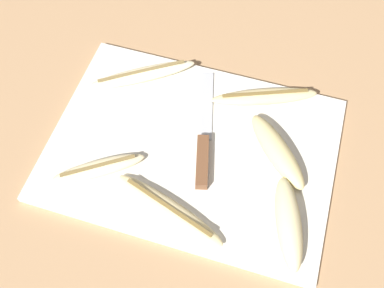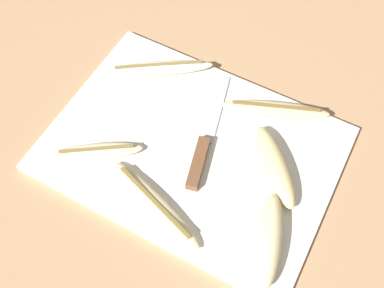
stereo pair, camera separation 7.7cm
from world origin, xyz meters
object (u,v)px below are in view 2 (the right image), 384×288
Objects in this scene: banana_soft_right at (269,240)px; banana_cream_curved at (97,151)px; banana_bright_far at (159,68)px; banana_spotted_left at (275,166)px; banana_ripe_center at (155,204)px; banana_mellow_near at (275,109)px; knife at (202,150)px.

banana_soft_right is 0.32m from banana_cream_curved.
banana_soft_right reaches higher than banana_bright_far.
banana_ripe_center is (-0.14, -0.15, -0.01)m from banana_spotted_left.
banana_cream_curved is at bearing -136.04° from banana_mellow_near.
banana_ripe_center is (0.14, -0.04, 0.00)m from banana_cream_curved.
knife is 1.54× the size of banana_soft_right.
banana_soft_right is at bearing 9.22° from banana_ripe_center.
banana_soft_right is (0.17, -0.09, 0.01)m from knife.
banana_soft_right is at bearing -69.19° from banana_mellow_near.
banana_soft_right is at bearing -70.68° from banana_spotted_left.
banana_ripe_center is (0.13, -0.24, -0.00)m from banana_bright_far.
banana_ripe_center is at bearing -60.73° from banana_bright_far.
banana_spotted_left is at bearing -67.59° from banana_mellow_near.
banana_cream_curved is 0.32m from banana_mellow_near.
banana_ripe_center is (-0.02, -0.12, 0.00)m from knife.
knife is 0.13m from banana_spotted_left.
knife is 0.13m from banana_ripe_center.
banana_bright_far is 0.98× the size of banana_mellow_near.
banana_ripe_center is 0.28m from banana_mellow_near.
banana_bright_far is 1.33× the size of banana_spotted_left.
banana_ripe_center reaches higher than knife.
banana_soft_right reaches higher than banana_mellow_near.
banana_mellow_near reaches higher than banana_cream_curved.
banana_spotted_left is 0.21m from banana_ripe_center.
banana_cream_curved is 0.14m from banana_ripe_center.
banana_bright_far is at bearing -175.34° from banana_mellow_near.
banana_soft_right reaches higher than knife.
banana_bright_far is at bearing 146.51° from banana_soft_right.
banana_mellow_near is (0.10, 0.26, 0.00)m from banana_ripe_center.
banana_bright_far is (-0.15, 0.12, 0.00)m from knife.
banana_spotted_left reaches higher than banana_bright_far.
banana_cream_curved is at bearing -157.53° from banana_spotted_left.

